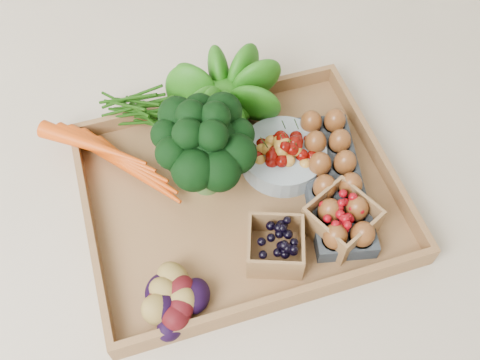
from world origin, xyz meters
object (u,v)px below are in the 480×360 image
object	(u,v)px
tray	(240,196)
cherry_bowl	(283,156)
broccoli	(205,161)
egg_carton	(333,184)

from	to	relation	value
tray	cherry_bowl	world-z (taller)	cherry_bowl
broccoli	egg_carton	bearing A→B (deg)	-20.36
tray	egg_carton	size ratio (longest dim) A/B	1.89
broccoli	cherry_bowl	xyz separation A→B (m)	(0.15, 0.00, -0.05)
broccoli	cherry_bowl	size ratio (longest dim) A/B	1.13
tray	egg_carton	world-z (taller)	egg_carton
tray	cherry_bowl	xyz separation A→B (m)	(0.10, 0.04, 0.03)
tray	egg_carton	xyz separation A→B (m)	(0.16, -0.04, 0.02)
broccoli	egg_carton	xyz separation A→B (m)	(0.21, -0.08, -0.05)
cherry_bowl	tray	bearing A→B (deg)	-156.40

